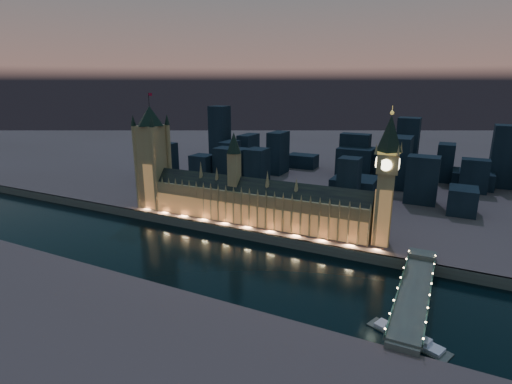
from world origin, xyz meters
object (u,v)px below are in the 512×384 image
at_px(westminster_bridge, 414,295).
at_px(palace_of_westminster, 254,202).
at_px(elizabeth_tower, 387,170).
at_px(river_boat, 408,337).
at_px(victoria_tower, 152,152).

bearing_deg(westminster_bridge, palace_of_westminster, 154.93).
height_order(elizabeth_tower, river_boat, elizabeth_tower).
relative_size(elizabeth_tower, river_boat, 2.38).
xyz_separation_m(victoria_tower, westminster_bridge, (248.75, -65.37, -56.15)).
relative_size(palace_of_westminster, victoria_tower, 1.84).
bearing_deg(river_boat, victoria_tower, 157.62).
distance_m(westminster_bridge, river_boat, 37.77).
xyz_separation_m(palace_of_westminster, elizabeth_tower, (108.60, 0.18, 39.29)).
distance_m(palace_of_westminster, elizabeth_tower, 115.48).
bearing_deg(westminster_bridge, victoria_tower, 165.28).
relative_size(victoria_tower, westminster_bridge, 0.97).
bearing_deg(elizabeth_tower, victoria_tower, -180.00).
bearing_deg(river_boat, palace_of_westminster, 143.82).
bearing_deg(river_boat, westminster_bridge, 91.63).
xyz_separation_m(elizabeth_tower, river_boat, (31.82, -102.86, -64.10)).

